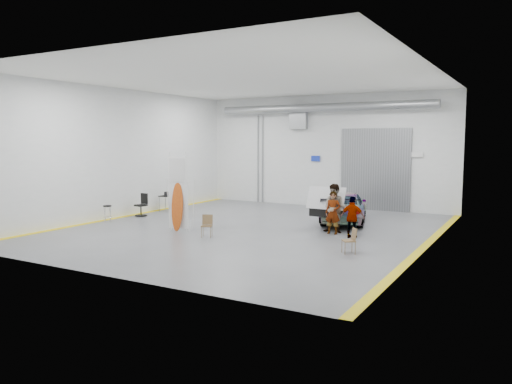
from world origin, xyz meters
The scene contains 13 objects.
ground centered at (0.00, 0.00, 0.00)m, with size 16.00×16.00×0.00m, color #595A60.
room_shell centered at (0.24, 2.22, 4.08)m, with size 14.02×16.18×6.01m.
sedan_car centered at (2.72, 3.52, 0.67)m, with size 1.89×4.63×1.34m, color silver.
person_a centered at (3.30, 0.63, 0.83)m, with size 0.60×0.40×1.66m, color #9C6755.
person_b centered at (3.29, 0.91, 0.96)m, with size 0.94×0.72×1.92m, color slate.
person_c centered at (4.22, 0.22, 0.78)m, with size 0.90×0.37×1.55m, color olive.
surfboard_display centered at (-2.31, -1.82, 1.28)m, with size 0.89×0.30×3.15m.
folding_chair_near centered at (-0.57, -2.26, 0.26)m, with size 0.52×0.55×0.83m.
folding_chair_far centered at (4.94, -2.26, 0.26)m, with size 0.53×0.63×0.82m.
shop_stool centered at (-6.33, -1.65, 0.37)m, with size 0.38×0.38×0.75m.
work_table centered at (-6.12, 2.45, 0.78)m, with size 1.29×0.72×1.01m.
office_chair centered at (-6.24, 0.45, 0.47)m, with size 0.57×0.57×1.06m.
trunk_lid centered at (2.72, 1.46, 1.36)m, with size 1.56×0.95×0.04m, color silver.
Camera 1 is at (10.07, -17.33, 3.62)m, focal length 35.00 mm.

